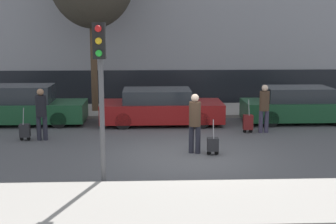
# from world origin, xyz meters

# --- Properties ---
(ground_plane) EXTENTS (80.00, 80.00, 0.00)m
(ground_plane) POSITION_xyz_m (0.00, 0.00, 0.00)
(ground_plane) COLOR #4C4C4F
(sidewalk_near) EXTENTS (28.00, 2.50, 0.12)m
(sidewalk_near) POSITION_xyz_m (0.00, -3.75, 0.06)
(sidewalk_near) COLOR gray
(sidewalk_near) RESTS_ON ground_plane
(sidewalk_far) EXTENTS (28.00, 3.00, 0.12)m
(sidewalk_far) POSITION_xyz_m (0.00, 7.00, 0.06)
(sidewalk_far) COLOR gray
(sidewalk_far) RESTS_ON ground_plane
(parked_car_0) EXTENTS (4.62, 1.71, 1.47)m
(parked_car_0) POSITION_xyz_m (-5.95, 4.66, 0.68)
(parked_car_0) COLOR #194728
(parked_car_0) RESTS_ON ground_plane
(parked_car_1) EXTENTS (4.56, 1.88, 1.33)m
(parked_car_1) POSITION_xyz_m (-0.73, 4.45, 0.63)
(parked_car_1) COLOR maroon
(parked_car_1) RESTS_ON ground_plane
(parked_car_2) EXTENTS (4.44, 1.72, 1.37)m
(parked_car_2) POSITION_xyz_m (4.63, 4.51, 0.65)
(parked_car_2) COLOR #194728
(parked_car_2) RESTS_ON ground_plane
(pedestrian_left) EXTENTS (0.35, 0.34, 1.69)m
(pedestrian_left) POSITION_xyz_m (-4.66, 2.08, 0.96)
(pedestrian_left) COLOR #23232D
(pedestrian_left) RESTS_ON ground_plane
(trolley_left) EXTENTS (0.34, 0.29, 1.08)m
(trolley_left) POSITION_xyz_m (-5.20, 2.04, 0.33)
(trolley_left) COLOR #262628
(trolley_left) RESTS_ON ground_plane
(pedestrian_center) EXTENTS (0.34, 0.34, 1.75)m
(pedestrian_center) POSITION_xyz_m (0.15, 0.28, 1.00)
(pedestrian_center) COLOR #23232D
(pedestrian_center) RESTS_ON ground_plane
(trolley_center) EXTENTS (0.34, 0.29, 1.04)m
(trolley_center) POSITION_xyz_m (0.66, 0.07, 0.31)
(trolley_center) COLOR #262628
(trolley_center) RESTS_ON ground_plane
(pedestrian_right) EXTENTS (0.35, 0.34, 1.68)m
(pedestrian_right) POSITION_xyz_m (2.82, 2.84, 0.95)
(pedestrian_right) COLOR #383347
(pedestrian_right) RESTS_ON ground_plane
(trolley_right) EXTENTS (0.34, 0.29, 1.17)m
(trolley_right) POSITION_xyz_m (2.27, 2.83, 0.37)
(trolley_right) COLOR maroon
(trolley_right) RESTS_ON ground_plane
(traffic_light) EXTENTS (0.28, 0.47, 3.75)m
(traffic_light) POSITION_xyz_m (-2.27, -2.36, 2.68)
(traffic_light) COLOR #515154
(traffic_light) RESTS_ON ground_plane
(parked_bicycle) EXTENTS (1.77, 0.06, 0.96)m
(parked_bicycle) POSITION_xyz_m (5.56, 6.61, 0.49)
(parked_bicycle) COLOR black
(parked_bicycle) RESTS_ON sidewalk_far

